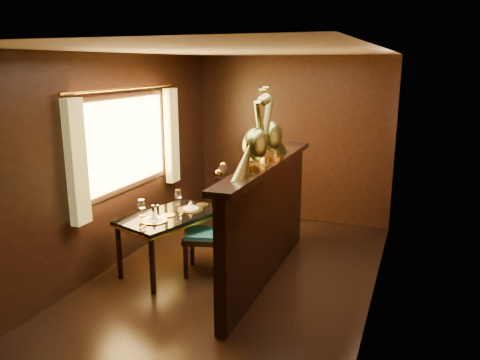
{
  "coord_description": "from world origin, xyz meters",
  "views": [
    {
      "loc": [
        1.84,
        -4.38,
        2.38
      ],
      "look_at": [
        -0.06,
        0.45,
        1.08
      ],
      "focal_mm": 35.0,
      "sensor_mm": 36.0,
      "label": 1
    }
  ],
  "objects": [
    {
      "name": "peacock_left",
      "position": [
        0.33,
        -0.1,
        1.75
      ],
      "size": [
        0.25,
        0.65,
        0.78
      ],
      "primitive_type": null,
      "color": "#1B5335",
      "rests_on": "partition"
    },
    {
      "name": "chair_left",
      "position": [
        -0.27,
        0.21,
        0.67
      ],
      "size": [
        0.57,
        0.59,
        1.28
      ],
      "rotation": [
        0.0,
        0.0,
        0.28
      ],
      "color": "black",
      "rests_on": "ground"
    },
    {
      "name": "ground",
      "position": [
        0.0,
        0.0,
        0.0
      ],
      "size": [
        5.0,
        5.0,
        0.0
      ],
      "primitive_type": "plane",
      "color": "black",
      "rests_on": "ground"
    },
    {
      "name": "partition",
      "position": [
        0.32,
        0.3,
        0.71
      ],
      "size": [
        0.26,
        2.7,
        1.36
      ],
      "color": "black",
      "rests_on": "ground"
    },
    {
      "name": "dining_table",
      "position": [
        -0.78,
        0.09,
        0.63
      ],
      "size": [
        1.05,
        1.34,
        0.89
      ],
      "rotation": [
        0.0,
        0.0,
        -0.32
      ],
      "color": "black",
      "rests_on": "ground"
    },
    {
      "name": "peacock_right",
      "position": [
        0.33,
        0.39,
        1.76
      ],
      "size": [
        0.25,
        0.67,
        0.8
      ],
      "primitive_type": null,
      "color": "#1B5335",
      "rests_on": "partition"
    },
    {
      "name": "room_shell",
      "position": [
        -0.09,
        0.02,
        1.58
      ],
      "size": [
        3.04,
        5.04,
        2.52
      ],
      "color": "black",
      "rests_on": "ground"
    },
    {
      "name": "chair_right",
      "position": [
        -0.03,
        0.6,
        0.66
      ],
      "size": [
        0.5,
        0.52,
        1.27
      ],
      "rotation": [
        0.0,
        0.0,
        -0.12
      ],
      "color": "black",
      "rests_on": "ground"
    }
  ]
}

